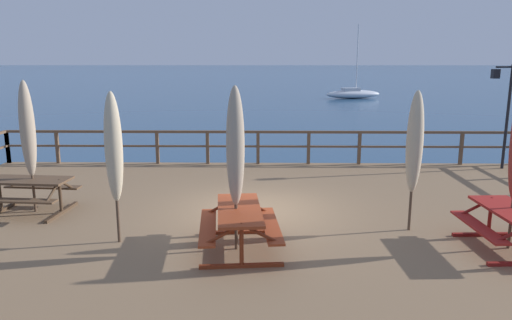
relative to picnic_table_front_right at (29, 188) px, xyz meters
name	(u,v)px	position (x,y,z in m)	size (l,w,h in m)	color
ground_plane	(255,244)	(5.01, 0.25, -1.38)	(600.00, 600.00, 0.00)	navy
wooden_deck	(255,227)	(5.01, 0.25, -0.97)	(16.70, 10.08, 0.83)	#846647
railing_waterside_far	(258,141)	(5.01, 5.14, 0.19)	(16.50, 0.10, 1.09)	brown
picnic_table_front_right	(29,188)	(0.00, 0.00, 0.00)	(1.87, 1.53, 0.78)	brown
picnic_table_front_left	(239,220)	(4.76, -2.04, 0.01)	(1.57, 2.05, 0.78)	#993819
picnic_table_mid_centre	(510,220)	(9.57, -1.99, 0.00)	(1.47, 1.78, 0.78)	maroon
patio_umbrella_short_mid	(28,130)	(0.06, 0.06, 1.31)	(0.32, 0.32, 2.92)	#4C3828
patio_umbrella_tall_mid_left	(235,148)	(4.70, -2.03, 1.31)	(0.32, 0.32, 2.93)	#4C3828
patio_umbrella_tall_back_right	(114,148)	(2.48, -1.72, 1.23)	(0.32, 0.32, 2.81)	#4C3828
patio_umbrella_tall_front	(415,143)	(8.11, -1.00, 1.22)	(0.32, 0.32, 2.79)	#4C3828
lamp_post_hooked	(503,101)	(12.46, 4.55, 1.56)	(0.69, 0.24, 3.20)	black
sailboat_distant	(353,94)	(14.76, 41.72, -0.87)	(6.22, 2.98, 7.72)	silver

